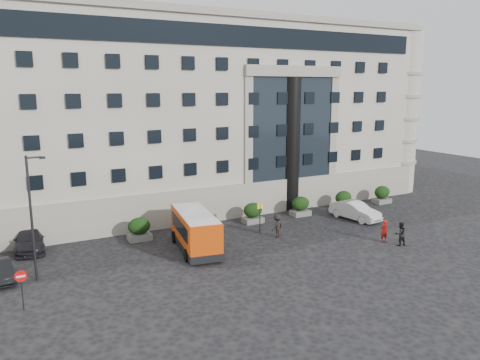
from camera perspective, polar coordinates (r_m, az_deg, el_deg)
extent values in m
plane|color=black|center=(33.03, -1.52, -10.10)|extent=(120.00, 120.00, 0.00)
cube|color=gray|center=(53.41, -6.32, 7.96)|extent=(44.00, 24.00, 18.00)
cylinder|color=black|center=(46.06, 6.18, 4.31)|extent=(1.80, 1.80, 13.00)
cube|color=#51514F|center=(38.52, -12.14, -6.80)|extent=(1.80, 1.20, 0.50)
ellipsoid|color=black|center=(38.25, -12.19, -5.49)|extent=(1.80, 1.26, 1.34)
cube|color=#51514F|center=(40.13, -4.95, -5.85)|extent=(1.80, 1.20, 0.50)
ellipsoid|color=black|center=(39.87, -4.97, -4.58)|extent=(1.80, 1.26, 1.34)
cube|color=#51514F|center=(42.32, 1.57, -4.90)|extent=(1.80, 1.20, 0.50)
ellipsoid|color=black|center=(42.08, 1.58, -3.69)|extent=(1.80, 1.26, 1.34)
cube|color=#51514F|center=(45.01, 7.36, -4.00)|extent=(1.80, 1.20, 0.50)
ellipsoid|color=black|center=(44.78, 7.39, -2.86)|extent=(1.80, 1.26, 1.34)
cube|color=#51514F|center=(48.11, 12.45, -3.17)|extent=(1.80, 1.20, 0.50)
ellipsoid|color=black|center=(47.90, 12.49, -2.11)|extent=(1.80, 1.26, 1.34)
cube|color=#51514F|center=(51.56, 16.88, -2.43)|extent=(1.80, 1.20, 0.50)
ellipsoid|color=black|center=(51.35, 16.94, -1.43)|extent=(1.80, 1.26, 1.34)
cylinder|color=#262628|center=(31.68, -24.07, -4.44)|extent=(0.16, 0.16, 8.00)
cylinder|color=#262628|center=(30.95, -23.81, 2.53)|extent=(0.90, 0.12, 0.12)
cube|color=black|center=(30.99, -22.97, 2.51)|extent=(0.35, 0.18, 0.14)
cylinder|color=#262628|center=(39.28, 2.44, -4.67)|extent=(0.08, 0.08, 2.50)
cube|color=yellow|center=(39.01, 2.45, -3.19)|extent=(0.50, 0.06, 0.45)
cylinder|color=#262628|center=(28.77, -25.03, -12.20)|extent=(0.08, 0.08, 2.20)
cylinder|color=red|center=(28.38, -25.18, -10.57)|extent=(0.64, 0.05, 0.64)
cube|color=white|center=(28.34, -25.17, -10.60)|extent=(0.45, 0.04, 0.10)
cube|color=#CA3F09|center=(35.24, -5.48, -5.85)|extent=(3.36, 7.12, 2.28)
cube|color=black|center=(35.62, -5.44, -7.76)|extent=(3.41, 7.16, 0.55)
cube|color=black|center=(35.18, -5.49, -5.52)|extent=(3.19, 5.64, 1.03)
cube|color=silver|center=(34.93, -5.52, -4.14)|extent=(3.19, 6.76, 0.18)
cylinder|color=black|center=(33.37, -6.52, -9.12)|extent=(0.41, 0.93, 0.90)
cylinder|color=black|center=(33.91, -2.61, -8.72)|extent=(0.41, 0.93, 0.90)
cylinder|color=black|center=(37.42, -8.00, -6.88)|extent=(0.41, 0.93, 0.90)
cylinder|color=black|center=(37.90, -4.50, -6.56)|extent=(0.41, 0.93, 0.90)
imported|color=black|center=(33.71, -27.21, -9.81)|extent=(1.82, 3.96, 1.26)
imported|color=black|center=(38.80, -24.28, -6.67)|extent=(2.45, 5.29, 1.50)
imported|color=silver|center=(44.50, 13.85, -3.66)|extent=(2.55, 5.20, 1.64)
imported|color=#A41710|center=(38.87, 17.15, -5.92)|extent=(0.74, 0.60, 1.77)
imported|color=black|center=(38.25, 18.95, -6.22)|extent=(1.01, 0.84, 1.89)
imported|color=black|center=(38.27, 4.54, -5.60)|extent=(1.40, 1.09, 1.90)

